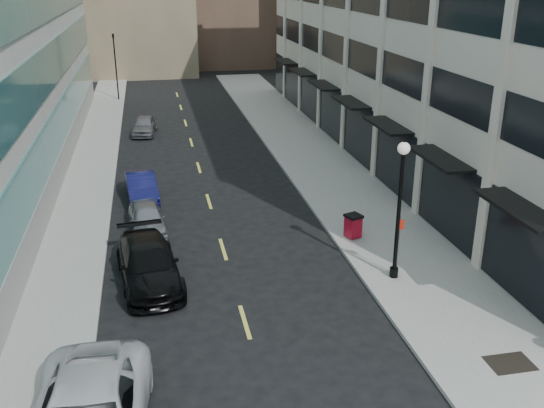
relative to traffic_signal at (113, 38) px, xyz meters
name	(u,v)px	position (x,y,z in m)	size (l,w,h in m)	color
sidewalk_right	(344,190)	(13.00, -28.00, -5.64)	(5.00, 80.00, 0.15)	gray
sidewalk_left	(82,209)	(-1.00, -28.00, -5.64)	(3.00, 80.00, 0.15)	gray
building_right	(459,11)	(22.44, -21.01, 3.28)	(15.30, 46.50, 18.25)	beige
grate_far	(510,363)	(13.10, -44.20, -5.56)	(1.40, 1.00, 0.01)	black
road_centerline	(215,223)	(5.50, -31.00, -5.71)	(0.15, 68.20, 0.01)	#D8CC4C
traffic_signal	(113,38)	(0.00, 0.00, 0.00)	(0.66, 0.66, 6.98)	black
car_black_pickup	(148,264)	(2.30, -36.42, -4.93)	(2.22, 5.46, 1.58)	black
car_silver_sedan	(147,219)	(2.30, -31.40, -5.06)	(1.56, 3.88, 1.32)	gray
car_blue_sedan	(142,187)	(2.06, -26.96, -5.01)	(1.50, 4.31, 1.42)	#131549
car_grey_sedan	(144,125)	(2.30, -13.00, -5.04)	(1.59, 3.95, 1.35)	slate
trash_bin	(353,225)	(11.38, -34.21, -4.98)	(0.85, 0.85, 1.09)	#A80B1F
lamppost	(400,199)	(11.75, -38.15, -2.27)	(0.47, 0.47, 5.61)	black
sign_post	(399,238)	(11.90, -38.04, -3.94)	(0.30, 0.08, 2.55)	slate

